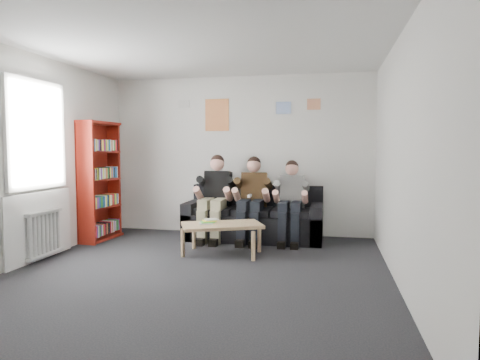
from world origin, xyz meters
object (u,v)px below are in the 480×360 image
(person_middle, at_px, (252,199))
(person_right, at_px, (291,202))
(coffee_table, at_px, (222,227))
(sofa, at_px, (254,220))
(person_left, at_px, (215,198))
(bookshelf, at_px, (100,181))

(person_middle, distance_m, person_right, 0.61)
(coffee_table, bearing_deg, sofa, 77.42)
(person_left, relative_size, person_right, 1.07)
(sofa, relative_size, person_middle, 1.63)
(person_right, bearing_deg, coffee_table, -141.89)
(sofa, height_order, person_left, person_left)
(coffee_table, bearing_deg, person_middle, 74.81)
(sofa, distance_m, coffee_table, 1.16)
(coffee_table, xyz_separation_m, person_middle, (0.25, 0.93, 0.29))
(sofa, relative_size, coffee_table, 2.03)
(sofa, distance_m, person_right, 0.73)
(sofa, bearing_deg, person_right, -17.95)
(person_right, bearing_deg, bookshelf, 177.89)
(sofa, bearing_deg, bookshelf, -166.64)
(sofa, relative_size, person_left, 1.60)
(person_middle, bearing_deg, sofa, 85.39)
(bookshelf, height_order, coffee_table, bookshelf)
(sofa, height_order, coffee_table, sofa)
(sofa, bearing_deg, coffee_table, -102.58)
(person_middle, height_order, person_right, person_middle)
(sofa, bearing_deg, person_middle, -90.00)
(sofa, distance_m, bookshelf, 2.56)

